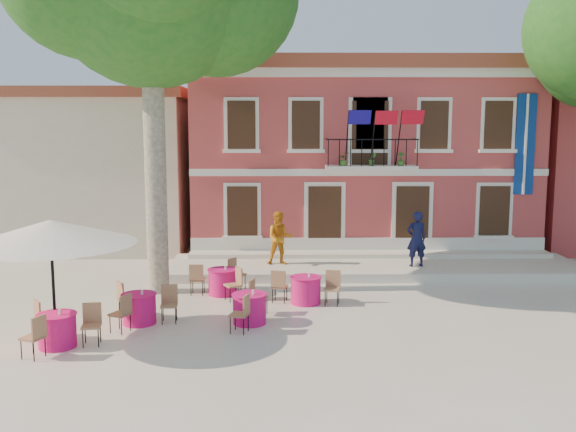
{
  "coord_description": "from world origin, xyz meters",
  "views": [
    {
      "loc": [
        -1.19,
        -17.14,
        4.98
      ],
      "look_at": [
        -0.97,
        3.5,
        2.06
      ],
      "focal_mm": 40.0,
      "sensor_mm": 36.0,
      "label": 1
    }
  ],
  "objects_px": {
    "cafe_table_0": "(57,329)",
    "cafe_table_3": "(223,280)",
    "pedestrian_orange": "(280,238)",
    "pedestrian_navy": "(416,239)",
    "cafe_table_1": "(249,307)",
    "cafe_table_4": "(306,289)",
    "patio_umbrella": "(51,232)",
    "cafe_table_2": "(139,307)"
  },
  "relations": [
    {
      "from": "pedestrian_orange",
      "to": "cafe_table_0",
      "type": "distance_m",
      "value": 8.89
    },
    {
      "from": "patio_umbrella",
      "to": "cafe_table_3",
      "type": "distance_m",
      "value": 5.83
    },
    {
      "from": "cafe_table_0",
      "to": "cafe_table_2",
      "type": "xyz_separation_m",
      "value": [
        1.48,
        1.71,
        0.0
      ]
    },
    {
      "from": "cafe_table_4",
      "to": "pedestrian_orange",
      "type": "bearing_deg",
      "value": 101.11
    },
    {
      "from": "patio_umbrella",
      "to": "cafe_table_4",
      "type": "relative_size",
      "value": 1.96
    },
    {
      "from": "pedestrian_orange",
      "to": "cafe_table_0",
      "type": "relative_size",
      "value": 0.98
    },
    {
      "from": "pedestrian_orange",
      "to": "cafe_table_2",
      "type": "xyz_separation_m",
      "value": [
        -3.55,
        -5.58,
        -0.78
      ]
    },
    {
      "from": "cafe_table_1",
      "to": "cafe_table_2",
      "type": "height_order",
      "value": "same"
    },
    {
      "from": "patio_umbrella",
      "to": "cafe_table_1",
      "type": "relative_size",
      "value": 1.96
    },
    {
      "from": "cafe_table_4",
      "to": "patio_umbrella",
      "type": "bearing_deg",
      "value": -151.98
    },
    {
      "from": "cafe_table_0",
      "to": "cafe_table_3",
      "type": "bearing_deg",
      "value": 53.43
    },
    {
      "from": "cafe_table_3",
      "to": "pedestrian_orange",
      "type": "bearing_deg",
      "value": 58.81
    },
    {
      "from": "cafe_table_0",
      "to": "cafe_table_4",
      "type": "relative_size",
      "value": 0.94
    },
    {
      "from": "pedestrian_navy",
      "to": "cafe_table_1",
      "type": "relative_size",
      "value": 0.95
    },
    {
      "from": "patio_umbrella",
      "to": "cafe_table_0",
      "type": "relative_size",
      "value": 2.07
    },
    {
      "from": "pedestrian_orange",
      "to": "cafe_table_2",
      "type": "relative_size",
      "value": 0.97
    },
    {
      "from": "patio_umbrella",
      "to": "cafe_table_4",
      "type": "xyz_separation_m",
      "value": [
        5.94,
        3.16,
        -2.15
      ]
    },
    {
      "from": "pedestrian_orange",
      "to": "cafe_table_0",
      "type": "bearing_deg",
      "value": -128.18
    },
    {
      "from": "cafe_table_0",
      "to": "cafe_table_3",
      "type": "relative_size",
      "value": 0.99
    },
    {
      "from": "cafe_table_0",
      "to": "cafe_table_3",
      "type": "xyz_separation_m",
      "value": [
        3.34,
        4.5,
        0.0
      ]
    },
    {
      "from": "pedestrian_orange",
      "to": "cafe_table_0",
      "type": "height_order",
      "value": "pedestrian_orange"
    },
    {
      "from": "cafe_table_2",
      "to": "cafe_table_4",
      "type": "relative_size",
      "value": 0.95
    },
    {
      "from": "cafe_table_1",
      "to": "pedestrian_navy",
      "type": "bearing_deg",
      "value": 44.73
    },
    {
      "from": "pedestrian_orange",
      "to": "cafe_table_2",
      "type": "distance_m",
      "value": 6.66
    },
    {
      "from": "patio_umbrella",
      "to": "cafe_table_3",
      "type": "xyz_separation_m",
      "value": [
        3.51,
        4.13,
        -2.14
      ]
    },
    {
      "from": "pedestrian_navy",
      "to": "pedestrian_orange",
      "type": "xyz_separation_m",
      "value": [
        -4.57,
        0.33,
        -0.03
      ]
    },
    {
      "from": "cafe_table_1",
      "to": "cafe_table_3",
      "type": "relative_size",
      "value": 1.05
    },
    {
      "from": "patio_umbrella",
      "to": "pedestrian_orange",
      "type": "height_order",
      "value": "patio_umbrella"
    },
    {
      "from": "patio_umbrella",
      "to": "cafe_table_4",
      "type": "distance_m",
      "value": 7.06
    },
    {
      "from": "pedestrian_navy",
      "to": "cafe_table_3",
      "type": "distance_m",
      "value": 6.77
    },
    {
      "from": "pedestrian_orange",
      "to": "cafe_table_3",
      "type": "relative_size",
      "value": 0.97
    },
    {
      "from": "cafe_table_3",
      "to": "cafe_table_1",
      "type": "bearing_deg",
      "value": -71.67
    },
    {
      "from": "cafe_table_0",
      "to": "cafe_table_2",
      "type": "distance_m",
      "value": 2.26
    },
    {
      "from": "pedestrian_orange",
      "to": "cafe_table_4",
      "type": "bearing_deg",
      "value": -82.48
    },
    {
      "from": "cafe_table_1",
      "to": "cafe_table_2",
      "type": "relative_size",
      "value": 1.05
    },
    {
      "from": "cafe_table_0",
      "to": "cafe_table_2",
      "type": "height_order",
      "value": "same"
    },
    {
      "from": "cafe_table_2",
      "to": "cafe_table_3",
      "type": "distance_m",
      "value": 3.35
    },
    {
      "from": "patio_umbrella",
      "to": "pedestrian_orange",
      "type": "distance_m",
      "value": 8.76
    },
    {
      "from": "patio_umbrella",
      "to": "cafe_table_1",
      "type": "height_order",
      "value": "patio_umbrella"
    },
    {
      "from": "pedestrian_orange",
      "to": "pedestrian_navy",
      "type": "bearing_deg",
      "value": -7.69
    },
    {
      "from": "pedestrian_navy",
      "to": "cafe_table_3",
      "type": "bearing_deg",
      "value": 13.31
    },
    {
      "from": "cafe_table_0",
      "to": "cafe_table_1",
      "type": "distance_m",
      "value": 4.59
    }
  ]
}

